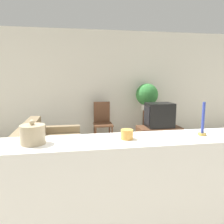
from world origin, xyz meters
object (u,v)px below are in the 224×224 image
(couch, at_px, (49,155))
(potted_plant, at_px, (147,95))
(decorative_bowl, at_px, (33,134))
(television, at_px, (159,115))
(wooden_chair, at_px, (102,120))

(couch, distance_m, potted_plant, 2.94)
(potted_plant, bearing_deg, decorative_bowl, -120.71)
(television, xyz_separation_m, potted_plant, (-0.05, 0.73, 0.38))
(couch, xyz_separation_m, potted_plant, (2.25, 1.70, 0.82))
(decorative_bowl, bearing_deg, television, 52.76)
(couch, bearing_deg, wooden_chair, 55.17)
(couch, xyz_separation_m, decorative_bowl, (0.12, -1.89, 0.85))
(television, distance_m, wooden_chair, 1.36)
(wooden_chair, bearing_deg, television, -26.48)
(television, bearing_deg, decorative_bowl, -127.24)
(couch, relative_size, wooden_chair, 2.05)
(wooden_chair, relative_size, potted_plant, 1.42)
(couch, distance_m, television, 2.54)
(couch, height_order, wooden_chair, wooden_chair)
(television, relative_size, potted_plant, 0.89)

